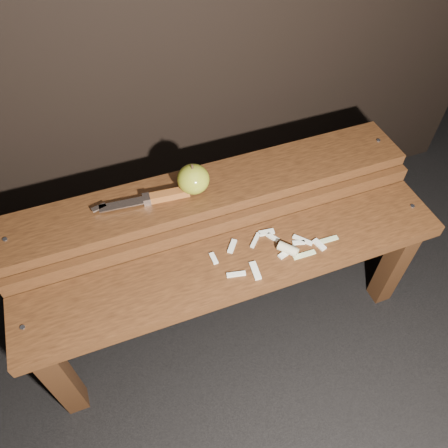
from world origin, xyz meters
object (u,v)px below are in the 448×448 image
object	(u,v)px
bench_front_tier	(239,277)
bench_rear_tier	(212,206)
apple	(193,179)
knife	(157,197)

from	to	relation	value
bench_front_tier	bench_rear_tier	bearing A→B (deg)	90.00
apple	knife	world-z (taller)	apple
bench_front_tier	bench_rear_tier	xyz separation A→B (m)	(0.00, 0.23, 0.06)
knife	bench_front_tier	bearing A→B (deg)	-55.62
bench_rear_tier	apple	world-z (taller)	apple
bench_front_tier	knife	bearing A→B (deg)	124.38
apple	knife	xyz separation A→B (m)	(-0.11, -0.00, -0.03)
bench_front_tier	apple	distance (m)	0.30
knife	bench_rear_tier	bearing A→B (deg)	-0.44
bench_rear_tier	apple	size ratio (longest dim) A/B	12.84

